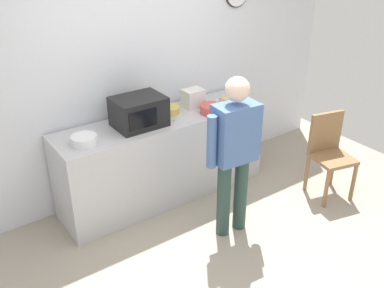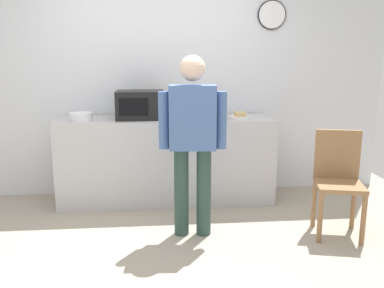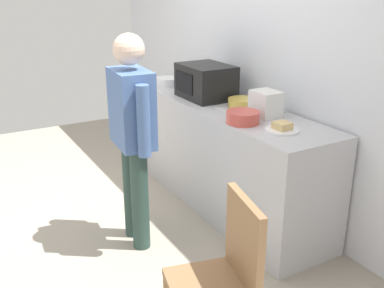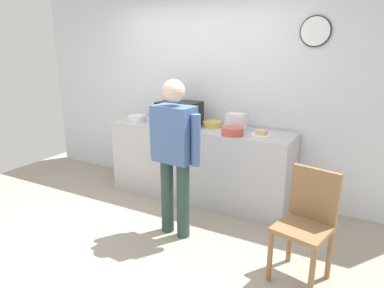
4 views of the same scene
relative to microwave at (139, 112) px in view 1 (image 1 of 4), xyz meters
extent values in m
plane|color=#9E9384|center=(0.17, -1.20, -1.09)|extent=(6.00, 6.00, 0.00)
cube|color=silver|center=(0.17, 0.40, 0.21)|extent=(5.40, 0.10, 2.60)
cube|color=#B7B7BC|center=(0.28, 0.02, -0.62)|extent=(2.32, 0.62, 0.94)
cube|color=black|center=(0.00, 0.00, 0.00)|extent=(0.50, 0.38, 0.30)
cube|color=black|center=(-0.06, -0.19, 0.00)|extent=(0.30, 0.01, 0.18)
cylinder|color=white|center=(1.08, -0.03, -0.14)|extent=(0.24, 0.24, 0.01)
cube|color=tan|center=(1.08, -0.03, -0.11)|extent=(0.11, 0.11, 0.05)
cylinder|color=gold|center=(0.41, 0.11, -0.11)|extent=(0.24, 0.24, 0.07)
cylinder|color=white|center=(-0.62, -0.07, -0.11)|extent=(0.24, 0.24, 0.08)
cylinder|color=#C64C42|center=(0.79, -0.16, -0.11)|extent=(0.25, 0.25, 0.09)
cube|color=silver|center=(0.73, 0.10, -0.05)|extent=(0.22, 0.18, 0.20)
cube|color=silver|center=(0.42, -0.07, -0.15)|extent=(0.16, 0.10, 0.01)
cube|color=silver|center=(0.73, 0.25, -0.15)|extent=(0.05, 0.17, 0.01)
cylinder|color=#2A423B|center=(0.58, -0.92, -0.68)|extent=(0.13, 0.13, 0.80)
cylinder|color=#2A423B|center=(0.38, -0.91, -0.68)|extent=(0.13, 0.13, 0.80)
cube|color=#47669E|center=(0.48, -0.91, -0.01)|extent=(0.42, 0.27, 0.55)
cylinder|color=#47669E|center=(0.73, -0.93, -0.04)|extent=(0.09, 0.09, 0.50)
cylinder|color=#47669E|center=(0.23, -0.89, -0.04)|extent=(0.09, 0.09, 0.50)
sphere|color=beige|center=(0.48, -0.91, 0.41)|extent=(0.22, 0.22, 0.22)
cylinder|color=olive|center=(1.56, -1.19, -0.86)|extent=(0.04, 0.04, 0.45)
cylinder|color=olive|center=(1.90, -1.27, -0.86)|extent=(0.04, 0.04, 0.45)
cylinder|color=olive|center=(1.64, -0.85, -0.86)|extent=(0.04, 0.04, 0.45)
cylinder|color=olive|center=(1.99, -0.93, -0.86)|extent=(0.04, 0.04, 0.45)
cube|color=olive|center=(1.77, -1.06, -0.62)|extent=(0.48, 0.48, 0.04)
cube|color=olive|center=(1.81, -0.89, -0.37)|extent=(0.40, 0.13, 0.45)
camera|label=1|loc=(-1.87, -3.59, 1.69)|focal=41.01mm
camera|label=2|loc=(0.15, -4.38, 0.50)|focal=38.12mm
camera|label=3|loc=(3.36, -2.07, 0.84)|focal=41.86mm
camera|label=4|loc=(2.16, -3.66, 0.80)|focal=31.94mm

